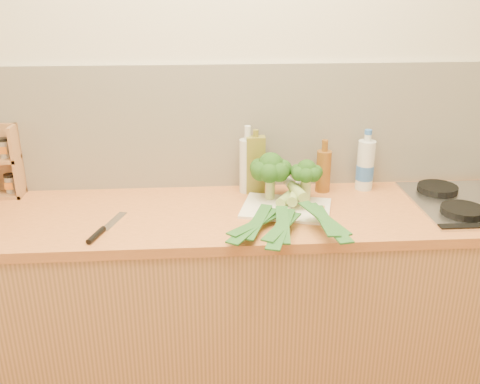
% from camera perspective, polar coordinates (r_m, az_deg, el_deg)
% --- Properties ---
extents(room_shell, '(3.50, 3.50, 3.50)m').
position_cam_1_polar(room_shell, '(2.34, -0.63, 6.94)').
color(room_shell, beige).
rests_on(room_shell, ground).
extents(counter, '(3.20, 0.62, 0.90)m').
position_cam_1_polar(counter, '(2.36, -0.12, -12.04)').
color(counter, tan).
rests_on(counter, ground).
extents(chopping_board, '(0.40, 0.34, 0.01)m').
position_cam_1_polar(chopping_board, '(2.17, 4.95, -1.72)').
color(chopping_board, white).
rests_on(chopping_board, counter).
extents(broccoli_left, '(0.17, 0.18, 0.20)m').
position_cam_1_polar(broccoli_left, '(2.20, 3.28, 2.48)').
color(broccoli_left, '#ABB76B').
rests_on(broccoli_left, chopping_board).
extents(broccoli_right, '(0.13, 0.13, 0.18)m').
position_cam_1_polar(broccoli_right, '(2.19, 7.09, 2.03)').
color(broccoli_right, '#ABB76B').
rests_on(broccoli_right, chopping_board).
extents(leek_front, '(0.37, 0.56, 0.04)m').
position_cam_1_polar(leek_front, '(2.12, 4.10, -1.39)').
color(leek_front, white).
rests_on(leek_front, chopping_board).
extents(leek_mid, '(0.27, 0.67, 0.04)m').
position_cam_1_polar(leek_mid, '(2.11, 5.59, -1.02)').
color(leek_mid, white).
rests_on(leek_mid, chopping_board).
extents(leek_back, '(0.17, 0.65, 0.04)m').
position_cam_1_polar(leek_back, '(2.10, 6.90, -0.70)').
color(leek_back, white).
rests_on(leek_back, chopping_board).
extents(chefs_knife, '(0.11, 0.28, 0.02)m').
position_cam_1_polar(chefs_knife, '(2.02, -14.63, -4.10)').
color(chefs_knife, silver).
rests_on(chefs_knife, counter).
extents(oil_tin, '(0.08, 0.05, 0.28)m').
position_cam_1_polar(oil_tin, '(2.29, 1.65, 2.96)').
color(oil_tin, olive).
rests_on(oil_tin, counter).
extents(glass_bottle, '(0.07, 0.07, 0.29)m').
position_cam_1_polar(glass_bottle, '(2.31, 0.80, 2.93)').
color(glass_bottle, silver).
rests_on(glass_bottle, counter).
extents(amber_bottle, '(0.06, 0.06, 0.23)m').
position_cam_1_polar(amber_bottle, '(2.35, 8.89, 2.31)').
color(amber_bottle, brown).
rests_on(amber_bottle, counter).
extents(water_bottle, '(0.08, 0.08, 0.25)m').
position_cam_1_polar(water_bottle, '(2.41, 13.21, 2.67)').
color(water_bottle, silver).
rests_on(water_bottle, counter).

